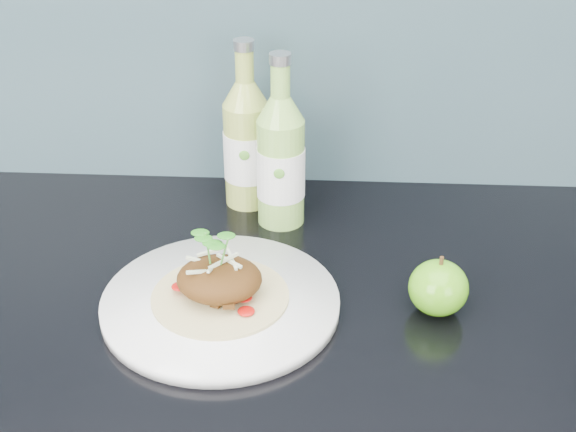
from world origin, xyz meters
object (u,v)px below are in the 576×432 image
at_px(cider_bottle_left, 247,144).
at_px(cider_bottle_right, 281,161).
at_px(dinner_plate, 221,303).
at_px(green_apple, 438,288).

xyz_separation_m(cider_bottle_left, cider_bottle_right, (0.05, -0.05, 0.00)).
bearing_deg(cider_bottle_right, dinner_plate, -94.34).
bearing_deg(cider_bottle_left, cider_bottle_right, -55.43).
bearing_deg(green_apple, cider_bottle_right, 134.32).
distance_m(dinner_plate, green_apple, 0.27).
bearing_deg(cider_bottle_right, cider_bottle_left, 145.66).
bearing_deg(cider_bottle_left, dinner_plate, -101.40).
bearing_deg(green_apple, dinner_plate, -177.88).
bearing_deg(dinner_plate, green_apple, 2.12).
bearing_deg(cider_bottle_left, green_apple, -55.61).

